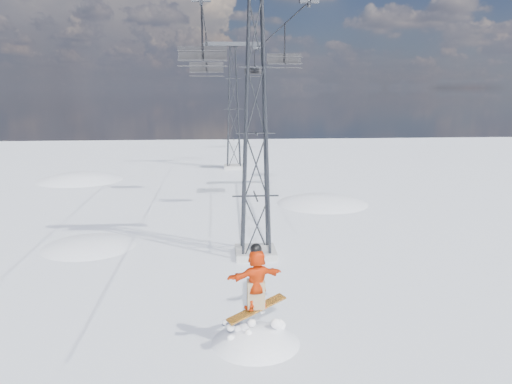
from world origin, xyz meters
TOP-DOWN VIEW (x-y plane):
  - ground at (0.00, 0.00)m, footprint 120.00×120.00m
  - snow_terrain at (-4.77, 21.24)m, footprint 39.00×37.00m
  - lift_tower_near at (0.80, 8.00)m, footprint 5.20×1.80m
  - lift_tower_far at (0.80, 33.00)m, footprint 5.20×1.80m
  - haul_cables at (0.80, 19.50)m, footprint 4.46×51.00m
  - lift_chair_near at (-1.40, 8.81)m, footprint 2.09×0.60m
  - lift_chair_mid at (3.00, 15.17)m, footprint 1.93×0.56m
  - lift_chair_far at (-1.40, 20.30)m, footprint 2.21×0.64m
  - lift_chair_extra at (3.00, 36.12)m, footprint 1.93×0.56m

SIDE VIEW (x-z plane):
  - snow_terrain at x=-4.77m, z-range -20.59..1.41m
  - ground at x=0.00m, z-range 0.00..0.00m
  - lift_tower_near at x=0.80m, z-range -0.24..11.18m
  - lift_tower_far at x=0.80m, z-range -0.24..11.18m
  - lift_chair_far at x=-1.40m, z-range 7.28..10.03m
  - lift_chair_near at x=-1.40m, z-range 7.48..10.07m
  - lift_chair_extra at x=3.00m, z-range 7.73..10.13m
  - lift_chair_mid at x=3.00m, z-range 7.73..10.13m
  - haul_cables at x=0.80m, z-range 10.82..10.88m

